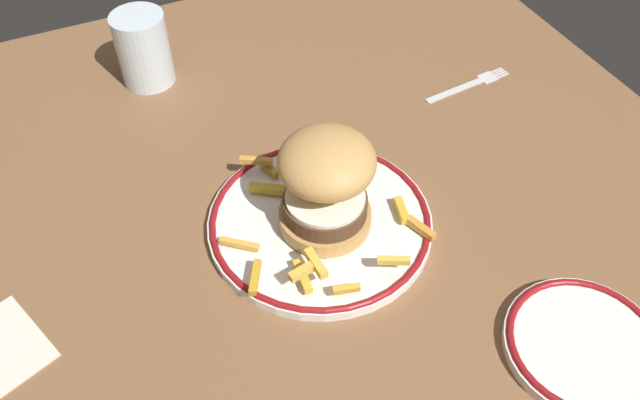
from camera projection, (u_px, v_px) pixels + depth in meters
ground_plane at (280, 229)px, 80.27cm from camera, size 111.18×104.07×4.00cm
dinner_plate at (320, 222)px, 77.32cm from camera, size 26.29×26.29×1.60cm
burger at (326, 182)px, 72.42cm from camera, size 15.37×15.41×11.58cm
fries_pile at (313, 232)px, 73.92cm from camera, size 22.56×23.11×2.84cm
water_glass at (144, 54)px, 93.73cm from camera, size 7.50×7.50×10.55cm
side_plate at (584, 345)px, 66.27cm from camera, size 16.11×16.11×1.60cm
fork at (470, 84)px, 95.97cm from camera, size 14.47×2.75×0.36cm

